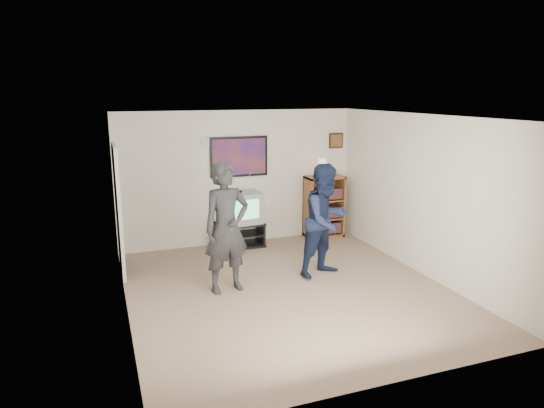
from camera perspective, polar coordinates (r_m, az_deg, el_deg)
room_shell at (r=7.10m, az=0.95°, el=0.25°), size 4.51×5.00×2.51m
media_stand at (r=9.06m, az=-3.91°, el=-3.61°), size 0.91×0.51×0.46m
crt_television at (r=8.94m, az=-3.66°, el=-0.42°), size 0.74×0.65×0.57m
bookshelf at (r=9.63m, az=6.14°, el=-0.30°), size 0.74×0.42×1.22m
table_lamp at (r=9.46m, az=5.92°, el=4.30°), size 0.22×0.22×0.35m
person_tall at (r=6.91m, az=-5.37°, el=-2.83°), size 0.76×0.57×1.88m
person_short at (r=7.55m, az=6.38°, el=-1.91°), size 1.03×0.92×1.77m
controller_left at (r=7.06m, az=-5.96°, el=-0.91°), size 0.08×0.12×0.03m
controller_right at (r=7.74m, az=5.78°, el=-0.65°), size 0.05×0.13×0.04m
poster at (r=9.02m, az=-3.90°, el=5.57°), size 1.10×0.03×0.75m
air_vent at (r=8.85m, az=-7.39°, el=7.30°), size 0.28×0.02×0.14m
small_picture at (r=9.74m, az=7.54°, el=7.41°), size 0.30×0.03×0.30m
doorway at (r=7.93m, az=-17.69°, el=-0.86°), size 0.03×0.85×2.00m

